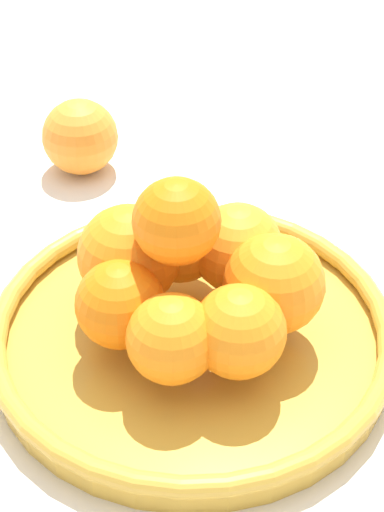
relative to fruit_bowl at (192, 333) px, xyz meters
name	(u,v)px	position (x,y,z in m)	size (l,w,h in m)	color
ground_plane	(192,348)	(0.00, 0.00, -0.02)	(4.00, 4.00, 0.00)	silver
fruit_bowl	(192,333)	(0.00, 0.00, 0.00)	(0.33, 0.33, 0.03)	gold
orange_pile	(192,274)	(0.00, 0.00, 0.06)	(0.18, 0.20, 0.13)	orange
stray_orange	(80,137)	(0.23, 0.18, 0.02)	(0.08, 0.08, 0.08)	orange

